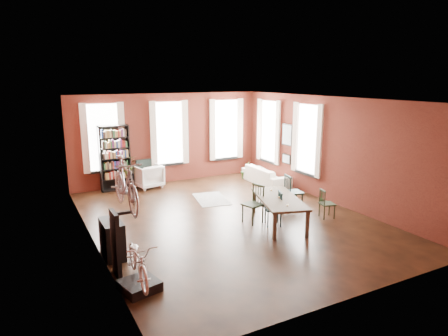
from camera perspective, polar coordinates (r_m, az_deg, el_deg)
room at (r=11.01m, az=0.23°, el=4.44°), size 9.00×9.04×3.22m
dining_table at (r=10.48m, az=7.78°, el=-6.13°), size 1.56×2.31×0.72m
dining_chair_a at (r=10.39m, az=7.03°, el=-5.78°), size 0.53×0.53×0.89m
dining_chair_b at (r=10.50m, az=4.14°, el=-5.19°), size 0.56×0.56×1.00m
dining_chair_c at (r=11.22m, az=14.53°, el=-4.95°), size 0.45×0.45×0.79m
dining_chair_d at (r=11.74m, az=9.91°, el=-3.39°), size 0.55×0.55×1.00m
bookshelf at (r=13.86m, az=-15.33°, el=1.38°), size 1.00×0.32×2.20m
white_armchair at (r=14.06m, az=-10.79°, el=-0.99°), size 0.98×0.93×0.88m
cream_sofa at (r=14.38m, az=6.03°, el=-0.65°), size 0.61×2.08×0.81m
striped_rug at (r=12.58m, az=-1.84°, el=-4.45°), size 1.20×1.64×0.01m
bike_trainer at (r=7.62m, az=-11.99°, el=-16.11°), size 0.75×0.75×0.18m
bike_wall_rack at (r=7.97m, az=-15.22°, el=-10.48°), size 0.16×0.60×1.30m
console_table at (r=8.90m, az=-15.67°, el=-9.73°), size 0.40×0.80×0.80m
plant_stand at (r=14.13m, az=-13.49°, el=-1.80°), size 0.34×0.34×0.52m
plant_by_sofa at (r=15.09m, az=3.05°, el=-0.98°), size 0.44×0.69×0.29m
plant_small at (r=12.58m, az=13.75°, el=-4.45°), size 0.51×0.48×0.17m
bicycle_floor at (r=7.28m, az=-12.26°, el=-10.23°), size 0.58×0.82×1.50m
bicycle_hung at (r=7.57m, az=-14.03°, el=0.15°), size 0.47×1.00×1.66m
plant_on_stand at (r=13.99m, az=-13.61°, el=0.14°), size 0.75×0.78×0.48m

